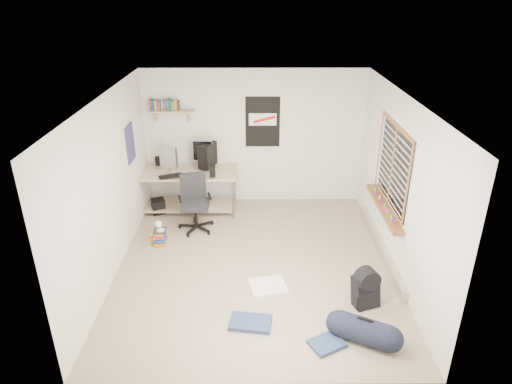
{
  "coord_description": "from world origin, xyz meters",
  "views": [
    {
      "loc": [
        -0.01,
        -5.75,
        3.82
      ],
      "look_at": [
        0.02,
        0.11,
        1.14
      ],
      "focal_mm": 32.0,
      "sensor_mm": 36.0,
      "label": 1
    }
  ],
  "objects_px": {
    "desk": "(189,192)",
    "book_stack": "(160,236)",
    "duffel_bag": "(364,332)",
    "office_chair": "(195,203)",
    "backpack": "(365,291)"
  },
  "relations": [
    {
      "from": "office_chair",
      "to": "duffel_bag",
      "type": "height_order",
      "value": "office_chair"
    },
    {
      "from": "duffel_bag",
      "to": "book_stack",
      "type": "bearing_deg",
      "value": 168.68
    },
    {
      "from": "desk",
      "to": "backpack",
      "type": "height_order",
      "value": "desk"
    },
    {
      "from": "book_stack",
      "to": "office_chair",
      "type": "bearing_deg",
      "value": 43.33
    },
    {
      "from": "office_chair",
      "to": "backpack",
      "type": "bearing_deg",
      "value": -52.8
    },
    {
      "from": "desk",
      "to": "book_stack",
      "type": "xyz_separation_m",
      "value": [
        -0.31,
        -1.22,
        -0.21
      ]
    },
    {
      "from": "backpack",
      "to": "office_chair",
      "type": "bearing_deg",
      "value": 121.44
    },
    {
      "from": "office_chair",
      "to": "backpack",
      "type": "xyz_separation_m",
      "value": [
        2.42,
        -2.02,
        -0.29
      ]
    },
    {
      "from": "backpack",
      "to": "duffel_bag",
      "type": "relative_size",
      "value": 0.71
    },
    {
      "from": "office_chair",
      "to": "desk",
      "type": "bearing_deg",
      "value": 93.34
    },
    {
      "from": "desk",
      "to": "book_stack",
      "type": "bearing_deg",
      "value": -108.02
    },
    {
      "from": "desk",
      "to": "book_stack",
      "type": "distance_m",
      "value": 1.27
    },
    {
      "from": "book_stack",
      "to": "desk",
      "type": "bearing_deg",
      "value": 75.61
    },
    {
      "from": "desk",
      "to": "duffel_bag",
      "type": "height_order",
      "value": "desk"
    },
    {
      "from": "duffel_bag",
      "to": "desk",
      "type": "bearing_deg",
      "value": 152.93
    }
  ]
}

